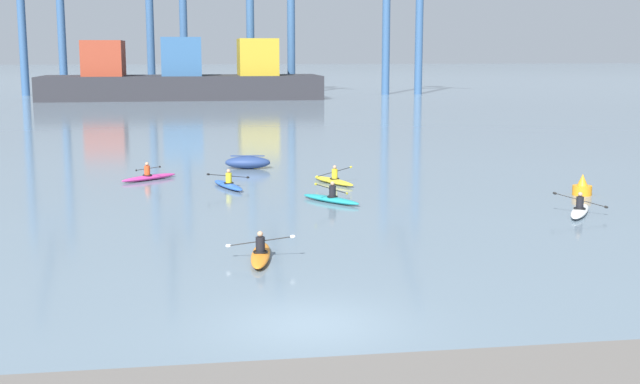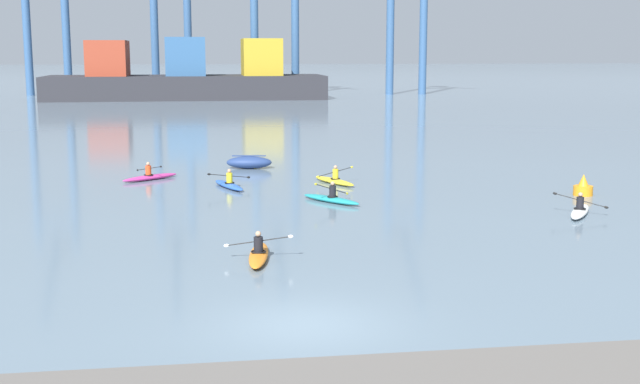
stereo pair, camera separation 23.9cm
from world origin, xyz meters
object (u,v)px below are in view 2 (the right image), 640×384
container_barge (187,78)px  kayak_yellow (334,180)px  kayak_blue (229,184)px  kayak_orange (259,254)px  kayak_magenta (150,177)px  kayak_teal (331,198)px  kayak_white (580,211)px  capsized_dinghy (249,162)px  channel_buoy (583,188)px

container_barge → kayak_yellow: 77.93m
kayak_blue → kayak_yellow: bearing=5.9°
kayak_blue → kayak_orange: (0.41, -14.44, 0.00)m
kayak_yellow → kayak_orange: size_ratio=0.97×
container_barge → kayak_magenta: size_ratio=12.73×
kayak_yellow → kayak_teal: (-1.01, -5.19, -0.00)m
container_barge → kayak_white: container_barge is taller
kayak_teal → container_barge: bearing=95.0°
kayak_white → kayak_orange: bearing=-158.2°
capsized_dinghy → kayak_teal: size_ratio=0.89×
kayak_orange → kayak_white: 14.75m
channel_buoy → kayak_orange: 18.74m
kayak_orange → kayak_magenta: bearing=104.0°
capsized_dinghy → kayak_teal: kayak_teal is taller
container_barge → kayak_teal: 83.00m
kayak_teal → kayak_white: 10.64m
kayak_blue → capsized_dinghy: bearing=78.1°
capsized_dinghy → kayak_orange: (-1.01, -21.17, -0.18)m
kayak_yellow → kayak_blue: bearing=-174.1°
kayak_blue → kayak_yellow: size_ratio=1.02×
kayak_magenta → kayak_blue: bearing=-38.7°
capsized_dinghy → kayak_magenta: bearing=-147.0°
kayak_orange → kayak_teal: bearing=68.0°
container_barge → kayak_blue: size_ratio=11.28×
kayak_blue → kayak_orange: size_ratio=0.99×
kayak_blue → container_barge: bearing=92.1°
channel_buoy → kayak_white: channel_buoy is taller
kayak_teal → kayak_orange: kayak_teal is taller
capsized_dinghy → channel_buoy: size_ratio=2.74×
kayak_blue → kayak_white: 16.70m
kayak_teal → kayak_orange: (-3.96, -9.80, 0.00)m
kayak_orange → capsized_dinghy: bearing=87.3°
kayak_orange → kayak_white: same height
kayak_yellow → kayak_teal: bearing=-101.0°
kayak_magenta → container_barge: bearing=89.1°
channel_buoy → kayak_magenta: (-20.34, 7.77, -0.19)m
channel_buoy → kayak_orange: channel_buoy is taller
channel_buoy → kayak_teal: kayak_teal is taller
capsized_dinghy → kayak_white: (12.68, -15.68, -0.18)m
container_barge → kayak_yellow: (8.22, -77.45, -2.76)m
kayak_yellow → kayak_teal: 5.29m
channel_buoy → kayak_yellow: bearing=154.9°
kayak_orange → kayak_yellow: bearing=71.7°
kayak_orange → kayak_blue: bearing=91.6°
kayak_magenta → kayak_white: same height
capsized_dinghy → kayak_blue: (-1.42, -6.73, -0.18)m
kayak_blue → kayak_orange: 14.44m
kayak_blue → kayak_teal: kayak_teal is taller
capsized_dinghy → kayak_orange: kayak_orange is taller
container_barge → kayak_magenta: (-1.16, -74.80, -2.76)m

